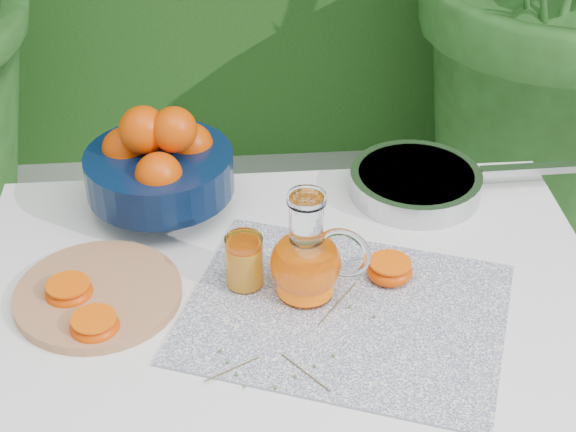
{
  "coord_description": "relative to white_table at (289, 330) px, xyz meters",
  "views": [
    {
      "loc": [
        -0.14,
        -1.12,
        1.64
      ],
      "look_at": [
        -0.05,
        -0.04,
        0.88
      ],
      "focal_mm": 55.0,
      "sensor_mm": 36.0,
      "label": 1
    }
  ],
  "objects": [
    {
      "name": "juice_tumbler",
      "position": [
        -0.07,
        0.02,
        0.13
      ],
      "size": [
        0.08,
        0.08,
        0.09
      ],
      "color": "white",
      "rests_on": "white_table"
    },
    {
      "name": "cutting_board",
      "position": [
        -0.3,
        0.01,
        0.09
      ],
      "size": [
        0.27,
        0.27,
        0.02
      ],
      "primitive_type": "cylinder",
      "rotation": [
        0.0,
        0.0,
        -0.05
      ],
      "color": "#AC794E",
      "rests_on": "white_table"
    },
    {
      "name": "placemat",
      "position": [
        0.08,
        -0.06,
        0.08
      ],
      "size": [
        0.57,
        0.51,
        0.0
      ],
      "primitive_type": "cube",
      "rotation": [
        0.0,
        0.0,
        -0.36
      ],
      "color": "#0B1140",
      "rests_on": "white_table"
    },
    {
      "name": "thyme_sprigs",
      "position": [
        -0.0,
        -0.13,
        0.09
      ],
      "size": [
        0.26,
        0.23,
        0.01
      ],
      "color": "brown",
      "rests_on": "white_table"
    },
    {
      "name": "juice_pitcher",
      "position": [
        0.03,
        -0.01,
        0.15
      ],
      "size": [
        0.17,
        0.14,
        0.18
      ],
      "color": "white",
      "rests_on": "white_table"
    },
    {
      "name": "fruit_bowl",
      "position": [
        -0.2,
        0.25,
        0.17
      ],
      "size": [
        0.27,
        0.27,
        0.2
      ],
      "color": "black",
      "rests_on": "white_table"
    },
    {
      "name": "saute_pan",
      "position": [
        0.25,
        0.26,
        0.11
      ],
      "size": [
        0.42,
        0.24,
        0.04
      ],
      "color": "#AFAFB4",
      "rests_on": "white_table"
    },
    {
      "name": "white_table",
      "position": [
        0.0,
        0.0,
        0.0
      ],
      "size": [
        1.0,
        0.7,
        0.75
      ],
      "color": "white",
      "rests_on": "ground"
    },
    {
      "name": "orange_halves",
      "position": [
        -0.16,
        -0.02,
        0.1
      ],
      "size": [
        0.59,
        0.19,
        0.04
      ],
      "color": "#E34902",
      "rests_on": "white_table"
    }
  ]
}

